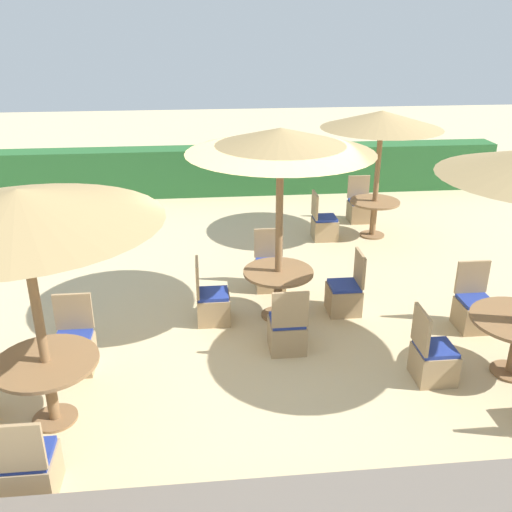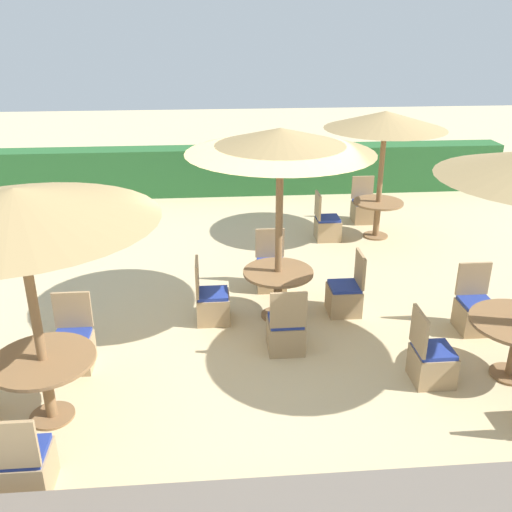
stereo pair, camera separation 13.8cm
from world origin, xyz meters
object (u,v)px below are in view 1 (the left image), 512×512
Objects in this scene: patio_chair_center_north at (270,272)px; round_table_back_right at (374,209)px; round_table_front_left at (48,373)px; round_table_center at (278,281)px; parasol_center at (281,141)px; parasol_front_left at (19,207)px; parasol_back_right at (382,120)px; patio_chair_center_south at (287,332)px; patio_chair_front_left_north at (75,350)px; patio_chair_center_east at (345,295)px; patio_chair_center_west at (212,304)px; patio_chair_back_right_north at (360,209)px; patio_chair_front_right_north at (474,311)px; patio_chair_front_right_west at (433,360)px; patio_chair_front_left_south at (30,471)px; patio_chair_back_right_west at (324,226)px.

round_table_back_right is at bearing -137.89° from patio_chair_center_north.
round_table_center is at bearing 36.87° from round_table_front_left.
round_table_front_left is at bearing -143.13° from parasol_center.
parasol_back_right is (5.02, 5.07, -0.16)m from parasol_front_left.
round_table_back_right is at bearing 59.59° from patio_chair_center_south.
round_table_back_right is (4.97, 4.09, 0.28)m from patio_chair_front_left_north.
patio_chair_center_east is 1.00× the size of patio_chair_center_west.
patio_chair_center_south reaches higher than round_table_center.
parasol_front_left is 1.82m from round_table_front_left.
round_table_center is 1.07× the size of patio_chair_back_right_north.
round_table_back_right is at bearing 90.00° from parasol_back_right.
patio_chair_front_left_north reaches higher than round_table_center.
round_table_back_right is 3.67m from patio_chair_front_right_north.
parasol_front_left reaches higher than patio_chair_front_right_west.
patio_chair_center_south is 1.85m from patio_chair_center_north.
patio_chair_front_right_north is (1.04, 1.12, 0.00)m from patio_chair_front_right_west.
parasol_center is at bearing -127.28° from round_table_back_right.
round_table_back_right is at bearing 52.72° from parasol_center.
patio_chair_center_south is at bearing 47.49° from patio_chair_center_west.
patio_chair_front_left_south is at bearing -72.55° from patio_chair_front_right_west.
patio_chair_center_west and patio_chair_back_right_west have the same top height.
patio_chair_center_south is 3.44m from patio_chair_front_left_south.
patio_chair_front_left_north and patio_chair_back_right_west have the same top height.
patio_chair_front_left_south is at bearing 130.23° from patio_chair_center_east.
parasol_center reaches higher than parasol_front_left.
round_table_center is 3.39m from round_table_front_left.
patio_chair_center_east reaches higher than round_table_center.
patio_chair_front_right_west is 1.00× the size of patio_chair_front_right_north.
parasol_back_right reaches higher than patio_chair_center_south.
patio_chair_front_right_west is (1.62, -1.73, -2.28)m from parasol_center.
parasol_center reaches higher than round_table_center.
patio_chair_center_north is 2.41m from patio_chair_back_right_west.
patio_chair_center_east is at bearing -20.92° from patio_chair_front_right_north.
patio_chair_back_right_west reaches higher than round_table_center.
parasol_center is 1.99m from round_table_center.
patio_chair_center_east is 1.00× the size of patio_chair_back_right_west.
patio_chair_center_north is at bearing -30.34° from patio_chair_front_right_north.
patio_chair_center_west is 0.97× the size of round_table_back_right.
parasol_center is 2.92× the size of patio_chair_center_north.
patio_chair_center_south and patio_chair_back_right_west have the same top height.
round_table_center is 1.07× the size of patio_chair_front_right_west.
patio_chair_front_left_south and patio_chair_front_right_west have the same top height.
patio_chair_front_left_north is (-1.71, -1.02, 0.00)m from patio_chair_center_west.
patio_chair_back_right_north is (-0.03, 0.89, -1.99)m from parasol_back_right.
patio_chair_front_left_north is 4.33m from patio_chair_front_right_west.
parasol_back_right is 2.54× the size of round_table_back_right.
round_table_back_right is (5.02, 5.07, -0.05)m from round_table_front_left.
patio_chair_center_south is at bearing -120.41° from parasol_back_right.
parasol_back_right is at bearing 59.59° from patio_chair_center_south.
patio_chair_center_east is 1.35m from patio_chair_center_north.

